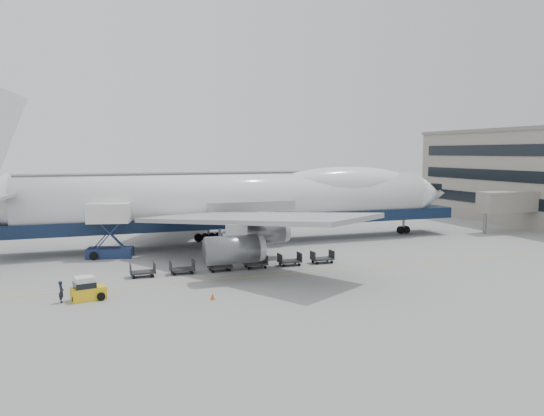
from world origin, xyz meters
name	(u,v)px	position (x,y,z in m)	size (l,w,h in m)	color
ground	(268,262)	(0.00, 0.00, 0.00)	(260.00, 260.00, 0.00)	gray
apron_line	(289,274)	(0.00, -6.00, 0.01)	(60.00, 0.15, 0.01)	gold
hangar	(122,189)	(-10.00, 70.00, 3.50)	(110.00, 8.00, 7.00)	slate
airliner	(241,200)	(0.64, 12.00, 5.62)	(67.00, 55.30, 19.98)	white
catering_truck	(109,227)	(-15.79, 8.27, 3.44)	(5.33, 4.20, 6.08)	navy
baggage_tug	(87,289)	(-18.44, -9.03, 0.84)	(2.81, 1.87, 1.89)	yellow
ground_worker	(61,292)	(-20.33, -9.20, 0.86)	(0.63, 0.41, 1.73)	black
traffic_cone	(213,296)	(-9.05, -12.34, 0.26)	(0.37, 0.37, 0.54)	#DD4C0B
dolly_0	(143,271)	(-13.42, -2.57, 0.53)	(2.30, 1.35, 1.30)	#2D2D30
dolly_1	(182,268)	(-9.70, -2.57, 0.53)	(2.30, 1.35, 1.30)	#2D2D30
dolly_2	(220,266)	(-5.97, -2.57, 0.53)	(2.30, 1.35, 1.30)	#2D2D30
dolly_3	(255,263)	(-2.25, -2.57, 0.53)	(2.30, 1.35, 1.30)	#2D2D30
dolly_4	(290,260)	(1.47, -2.57, 0.53)	(2.30, 1.35, 1.30)	#2D2D30
dolly_5	(322,258)	(5.19, -2.57, 0.53)	(2.30, 1.35, 1.30)	#2D2D30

